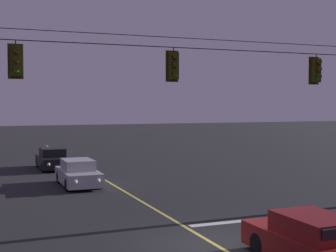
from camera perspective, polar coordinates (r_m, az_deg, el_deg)
The scene contains 10 objects.
ground_plane at distance 15.39m, azimuth 5.52°, elevation -13.67°, with size 180.00×180.00×0.00m, color black.
lane_centre_stripe at distance 23.48m, azimuth -4.52°, elevation -8.01°, with size 0.14×60.00×0.01m, color #D1C64C.
stop_bar_paint at distance 18.24m, azimuth 7.56°, elevation -11.09°, with size 3.40×0.36×0.01m, color silver.
signal_span_assembly at distance 17.44m, azimuth 1.21°, elevation 1.63°, with size 18.49×0.32×7.73m.
traffic_light_leftmost at distance 16.16m, azimuth -17.43°, elevation 7.32°, with size 0.48×0.41×1.22m.
traffic_light_left_inner at distance 17.40m, azimuth 0.67°, elevation 7.08°, with size 0.48×0.41×1.22m.
traffic_light_centre at distance 20.56m, azimuth 17.01°, elevation 6.27°, with size 0.48×0.41×1.22m.
car_waiting_near_lane at distance 13.73m, azimuth 16.62°, elevation -12.95°, with size 1.80×4.33×1.39m.
car_oncoming_lead at distance 26.19m, azimuth -10.50°, elevation -5.52°, with size 1.80×4.42×1.39m.
car_oncoming_trailing at distance 33.43m, azimuth -13.38°, elevation -3.81°, with size 1.80×4.42×1.39m.
Camera 1 is at (-6.73, -13.16, 4.29)m, focal length 51.93 mm.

